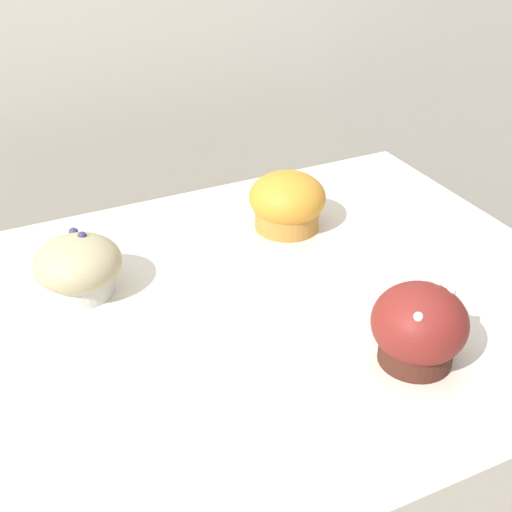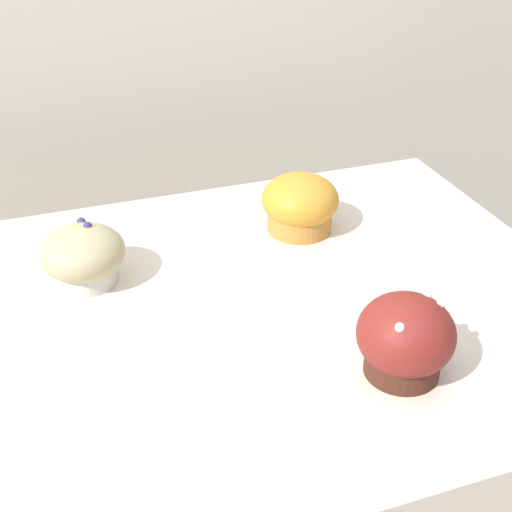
{
  "view_description": "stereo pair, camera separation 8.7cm",
  "coord_description": "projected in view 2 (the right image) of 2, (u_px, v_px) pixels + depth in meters",
  "views": [
    {
      "loc": [
        -0.22,
        -0.63,
        1.42
      ],
      "look_at": [
        0.11,
        0.03,
        0.97
      ],
      "focal_mm": 50.0,
      "sensor_mm": 36.0,
      "label": 1
    },
    {
      "loc": [
        -0.14,
        -0.66,
        1.42
      ],
      "look_at": [
        0.11,
        0.03,
        0.97
      ],
      "focal_mm": 50.0,
      "sensor_mm": 36.0,
      "label": 2
    }
  ],
  "objects": [
    {
      "name": "muffin_back_left",
      "position": [
        300.0,
        204.0,
        0.99
      ],
      "size": [
        0.11,
        0.11,
        0.08
      ],
      "color": "#C18338",
      "rests_on": "display_counter"
    },
    {
      "name": "muffin_front_center",
      "position": [
        405.0,
        339.0,
        0.73
      ],
      "size": [
        0.1,
        0.1,
        0.09
      ],
      "color": "#4A2319",
      "rests_on": "display_counter"
    },
    {
      "name": "muffin_back_right",
      "position": [
        83.0,
        256.0,
        0.88
      ],
      "size": [
        0.11,
        0.11,
        0.08
      ],
      "color": "silver",
      "rests_on": "display_counter"
    },
    {
      "name": "wall_back",
      "position": [
        102.0,
        146.0,
        1.33
      ],
      "size": [
        3.2,
        0.1,
        1.8
      ],
      "primitive_type": "cube",
      "color": "beige",
      "rests_on": "ground"
    }
  ]
}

